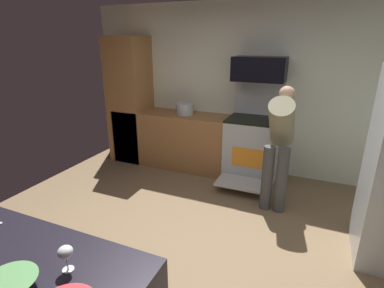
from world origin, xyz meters
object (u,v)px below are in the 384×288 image
Objects in this scene: mixing_bowl_small at (10,286)px; wine_glass_far at (65,253)px; microwave at (259,69)px; person_cook at (280,139)px; oven_range at (252,147)px; stock_pot at (185,109)px.

wine_glass_far reaches higher than mixing_bowl_small.
mixing_bowl_small is (-0.40, -3.65, -0.71)m from microwave.
person_cook is at bearing -58.87° from microwave.
oven_range is 0.99× the size of person_cook.
person_cook reaches higher than oven_range.
oven_range is 1.15m from microwave.
oven_range is at bearing -0.82° from stock_pot.
wine_glass_far is 3.47m from stock_pot.
oven_range is 2.00× the size of microwave.
stock_pot is (-1.13, -0.08, -0.66)m from microwave.
person_cook is 10.17× the size of wine_glass_far.
microwave is 3.74m from mixing_bowl_small.
mixing_bowl_small is 0.93× the size of stock_pot.
stock_pot is at bearing -175.95° from microwave.
stock_pot is at bearing 104.52° from wine_glass_far.
person_cook is 5.85× the size of mixing_bowl_small.
microwave is at bearing 90.00° from oven_range.
oven_range reaches higher than stock_pot.
microwave is at bearing 4.05° from stock_pot.
oven_range is 5.78× the size of mixing_bowl_small.
stock_pot is (-0.87, 3.36, -0.02)m from wine_glass_far.
microwave reaches higher than person_cook.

